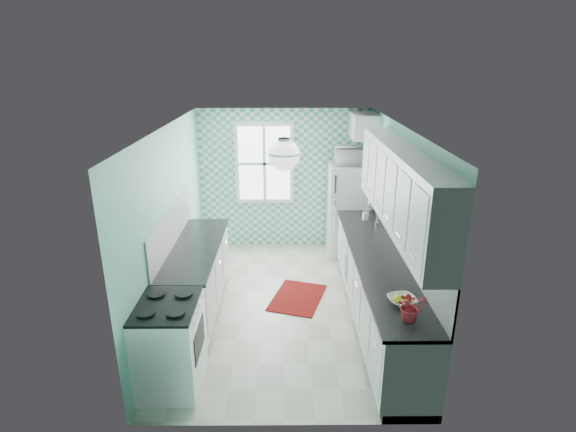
{
  "coord_description": "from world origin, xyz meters",
  "views": [
    {
      "loc": [
        0.01,
        -5.57,
        3.31
      ],
      "look_at": [
        0.05,
        0.25,
        1.25
      ],
      "focal_mm": 28.0,
      "sensor_mm": 36.0,
      "label": 1
    }
  ],
  "objects_px": {
    "sink": "(365,226)",
    "potted_plant": "(411,306)",
    "fruit_bowl": "(402,300)",
    "microwave": "(351,156)",
    "fridge": "(348,210)",
    "stove": "(170,343)",
    "ceiling_light": "(284,155)"
  },
  "relations": [
    {
      "from": "fruit_bowl",
      "to": "microwave",
      "type": "relative_size",
      "value": 0.55
    },
    {
      "from": "fridge",
      "to": "stove",
      "type": "xyz_separation_m",
      "value": [
        -2.31,
        -3.41,
        -0.31
      ]
    },
    {
      "from": "stove",
      "to": "potted_plant",
      "type": "height_order",
      "value": "potted_plant"
    },
    {
      "from": "fruit_bowl",
      "to": "potted_plant",
      "type": "height_order",
      "value": "potted_plant"
    },
    {
      "from": "stove",
      "to": "sink",
      "type": "distance_m",
      "value": 3.35
    },
    {
      "from": "sink",
      "to": "potted_plant",
      "type": "bearing_deg",
      "value": -90.24
    },
    {
      "from": "fridge",
      "to": "potted_plant",
      "type": "xyz_separation_m",
      "value": [
        0.09,
        -3.69,
        0.29
      ]
    },
    {
      "from": "ceiling_light",
      "to": "fruit_bowl",
      "type": "relative_size",
      "value": 1.24
    },
    {
      "from": "sink",
      "to": "fruit_bowl",
      "type": "distance_m",
      "value": 2.27
    },
    {
      "from": "fridge",
      "to": "sink",
      "type": "distance_m",
      "value": 1.13
    },
    {
      "from": "fridge",
      "to": "microwave",
      "type": "relative_size",
      "value": 3.11
    },
    {
      "from": "sink",
      "to": "potted_plant",
      "type": "distance_m",
      "value": 2.57
    },
    {
      "from": "fruit_bowl",
      "to": "microwave",
      "type": "bearing_deg",
      "value": 91.52
    },
    {
      "from": "stove",
      "to": "microwave",
      "type": "height_order",
      "value": "microwave"
    },
    {
      "from": "fridge",
      "to": "sink",
      "type": "height_order",
      "value": "fridge"
    },
    {
      "from": "potted_plant",
      "to": "microwave",
      "type": "xyz_separation_m",
      "value": [
        -0.09,
        3.69,
        0.66
      ]
    },
    {
      "from": "fruit_bowl",
      "to": "potted_plant",
      "type": "xyz_separation_m",
      "value": [
        0.0,
        -0.3,
        0.12
      ]
    },
    {
      "from": "fruit_bowl",
      "to": "stove",
      "type": "bearing_deg",
      "value": -179.34
    },
    {
      "from": "stove",
      "to": "sink",
      "type": "bearing_deg",
      "value": 46.71
    },
    {
      "from": "stove",
      "to": "microwave",
      "type": "bearing_deg",
      "value": 58.98
    },
    {
      "from": "fridge",
      "to": "stove",
      "type": "distance_m",
      "value": 4.13
    },
    {
      "from": "fruit_bowl",
      "to": "ceiling_light",
      "type": "bearing_deg",
      "value": 147.7
    },
    {
      "from": "sink",
      "to": "potted_plant",
      "type": "height_order",
      "value": "sink"
    },
    {
      "from": "fruit_bowl",
      "to": "microwave",
      "type": "distance_m",
      "value": 3.48
    },
    {
      "from": "potted_plant",
      "to": "sink",
      "type": "bearing_deg",
      "value": 89.91
    },
    {
      "from": "microwave",
      "to": "fruit_bowl",
      "type": "bearing_deg",
      "value": 89.71
    },
    {
      "from": "ceiling_light",
      "to": "potted_plant",
      "type": "relative_size",
      "value": 1.16
    },
    {
      "from": "fridge",
      "to": "stove",
      "type": "bearing_deg",
      "value": -120.69
    },
    {
      "from": "sink",
      "to": "stove",
      "type": "bearing_deg",
      "value": -136.49
    },
    {
      "from": "fridge",
      "to": "sink",
      "type": "bearing_deg",
      "value": -81.82
    },
    {
      "from": "ceiling_light",
      "to": "fruit_bowl",
      "type": "height_order",
      "value": "ceiling_light"
    },
    {
      "from": "stove",
      "to": "potted_plant",
      "type": "distance_m",
      "value": 2.49
    }
  ]
}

